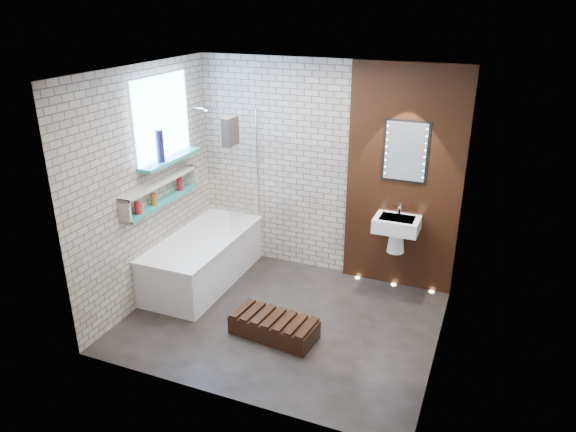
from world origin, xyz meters
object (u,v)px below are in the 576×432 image
at_px(bathtub, 204,258).
at_px(bath_screen, 244,173).
at_px(led_mirror, 406,152).
at_px(walnut_step, 274,327).
at_px(washbasin, 397,229).

height_order(bathtub, bath_screen, bath_screen).
height_order(led_mirror, walnut_step, led_mirror).
bearing_deg(bath_screen, led_mirror, 10.66).
bearing_deg(bath_screen, washbasin, 5.78).
relative_size(bath_screen, walnut_step, 1.60).
relative_size(bathtub, led_mirror, 2.49).
bearing_deg(bathtub, washbasin, 16.01).
bearing_deg(walnut_step, washbasin, 56.17).
relative_size(bath_screen, led_mirror, 2.00).
xyz_separation_m(led_mirror, walnut_step, (-0.92, -1.53, -1.55)).
bearing_deg(washbasin, bathtub, -163.99).
bearing_deg(walnut_step, bathtub, 149.11).
height_order(bathtub, walnut_step, bathtub).
bearing_deg(led_mirror, bath_screen, -169.34).
bearing_deg(led_mirror, walnut_step, -121.01).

